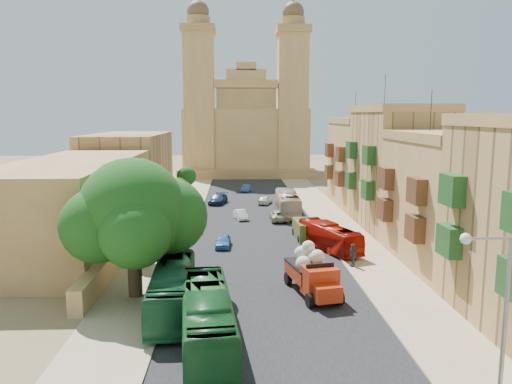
{
  "coord_description": "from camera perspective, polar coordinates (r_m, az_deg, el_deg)",
  "views": [
    {
      "loc": [
        -2.41,
        -30.19,
        12.67
      ],
      "look_at": [
        0.0,
        26.0,
        4.0
      ],
      "focal_mm": 35.0,
      "sensor_mm": 36.0,
      "label": 1
    }
  ],
  "objects": [
    {
      "name": "car_white_b",
      "position": [
        71.82,
        1.04,
        -0.91
      ],
      "size": [
        2.57,
        3.8,
        1.2
      ],
      "primitive_type": "imported",
      "rotation": [
        0.0,
        0.0,
        2.78
      ],
      "color": "silver",
      "rests_on": "ground"
    },
    {
      "name": "bus_red_east",
      "position": [
        48.09,
        8.33,
        -5.07
      ],
      "size": [
        5.08,
        9.14,
        2.5
      ],
      "primitive_type": "imported",
      "rotation": [
        0.0,
        0.0,
        3.5
      ],
      "color": "#9B0C03",
      "rests_on": "ground"
    },
    {
      "name": "pedestrian_c",
      "position": [
        43.21,
        10.99,
        -7.09
      ],
      "size": [
        0.81,
        1.25,
        1.97
      ],
      "primitive_type": "imported",
      "rotation": [
        0.0,
        0.0,
        5.02
      ],
      "color": "#393B40",
      "rests_on": "ground"
    },
    {
      "name": "car_cream",
      "position": [
        60.62,
        2.65,
        -2.69
      ],
      "size": [
        2.23,
        4.7,
        1.3
      ],
      "primitive_type": "imported",
      "rotation": [
        0.0,
        0.0,
        3.16
      ],
      "color": "#B9AB92",
      "rests_on": "ground"
    },
    {
      "name": "olive_pickup",
      "position": [
        52.06,
        5.61,
        -4.35
      ],
      "size": [
        2.26,
        4.57,
        1.84
      ],
      "color": "#505B22",
      "rests_on": "ground"
    },
    {
      "name": "ficus_tree",
      "position": [
        35.57,
        -13.77,
        -2.6
      ],
      "size": [
        9.84,
        9.05,
        9.84
      ],
      "color": "#3A2A1D",
      "rests_on": "ground"
    },
    {
      "name": "west_wall",
      "position": [
        52.53,
        -13.51,
        -4.43
      ],
      "size": [
        1.0,
        40.0,
        1.8
      ],
      "primitive_type": "cube",
      "color": "tan",
      "rests_on": "ground"
    },
    {
      "name": "ground",
      "position": [
        32.83,
        2.01,
        -13.94
      ],
      "size": [
        260.0,
        260.0,
        0.0
      ],
      "primitive_type": "plane",
      "color": "#776444"
    },
    {
      "name": "kerb_west",
      "position": [
        61.67,
        -6.68,
        -3.1
      ],
      "size": [
        0.25,
        140.0,
        0.12
      ],
      "primitive_type": "cube",
      "color": "tan",
      "rests_on": "ground"
    },
    {
      "name": "car_white_a",
      "position": [
        61.42,
        -1.75,
        -2.6
      ],
      "size": [
        1.96,
        3.65,
        1.14
      ],
      "primitive_type": "imported",
      "rotation": [
        0.0,
        0.0,
        0.23
      ],
      "color": "white",
      "rests_on": "ground"
    },
    {
      "name": "sidewalk_east",
      "position": [
        62.65,
        8.57,
        -3.0
      ],
      "size": [
        5.0,
        140.0,
        0.01
      ],
      "primitive_type": "cube",
      "color": "tan",
      "rests_on": "ground"
    },
    {
      "name": "townhouse_c",
      "position": [
        58.45,
        15.89,
        2.77
      ],
      "size": [
        9.0,
        14.0,
        17.4
      ],
      "color": "tan",
      "rests_on": "ground"
    },
    {
      "name": "car_dkblue",
      "position": [
        72.19,
        -4.35,
        -0.8
      ],
      "size": [
        3.09,
        5.24,
        1.43
      ],
      "primitive_type": "imported",
      "rotation": [
        0.0,
        0.0,
        -0.24
      ],
      "color": "#112040",
      "rests_on": "ground"
    },
    {
      "name": "bus_green_south",
      "position": [
        28.48,
        -5.63,
        -14.22
      ],
      "size": [
        3.76,
        11.49,
        3.14
      ],
      "primitive_type": "imported",
      "rotation": [
        0.0,
        0.0,
        0.1
      ],
      "color": "#195826",
      "rests_on": "ground"
    },
    {
      "name": "car_blue_a",
      "position": [
        48.71,
        -3.78,
        -5.61
      ],
      "size": [
        1.6,
        3.58,
        1.19
      ],
      "primitive_type": "imported",
      "rotation": [
        0.0,
        0.0,
        -0.06
      ],
      "color": "#3876BB",
      "rests_on": "ground"
    },
    {
      "name": "sidewalk_west",
      "position": [
        61.92,
        -8.99,
        -3.15
      ],
      "size": [
        5.0,
        140.0,
        0.01
      ],
      "primitive_type": "cube",
      "color": "tan",
      "rests_on": "ground"
    },
    {
      "name": "car_blue_b",
      "position": [
        83.42,
        -1.12,
        0.42
      ],
      "size": [
        2.02,
        3.65,
        1.14
      ],
      "primitive_type": "imported",
      "rotation": [
        0.0,
        0.0,
        -0.25
      ],
      "color": "#3350A0",
      "rests_on": "ground"
    },
    {
      "name": "bus_green_north",
      "position": [
        33.38,
        -9.52,
        -10.91
      ],
      "size": [
        3.0,
        10.88,
        3.0
      ],
      "primitive_type": "imported",
      "rotation": [
        0.0,
        0.0,
        0.04
      ],
      "color": "#17532E",
      "rests_on": "ground"
    },
    {
      "name": "bus_cream_east",
      "position": [
        64.03,
        3.63,
        -1.29
      ],
      "size": [
        2.77,
        10.88,
        3.02
      ],
      "primitive_type": "imported",
      "rotation": [
        0.0,
        0.0,
        3.12
      ],
      "color": "#C1AE9A",
      "rests_on": "ground"
    },
    {
      "name": "kerb_east",
      "position": [
        62.21,
        6.3,
        -2.98
      ],
      "size": [
        0.25,
        140.0,
        0.12
      ],
      "primitive_type": "cube",
      "color": "tan",
      "rests_on": "ground"
    },
    {
      "name": "townhouse_d",
      "position": [
        71.88,
        12.37,
        3.36
      ],
      "size": [
        9.0,
        14.0,
        15.9
      ],
      "color": "tan",
      "rests_on": "ground"
    },
    {
      "name": "church",
      "position": [
        108.88,
        -1.2,
        7.1
      ],
      "size": [
        28.0,
        22.5,
        36.3
      ],
      "color": "tan",
      "rests_on": "ground"
    },
    {
      "name": "west_building_mid",
      "position": [
        76.2,
        -14.27,
        2.72
      ],
      "size": [
        10.0,
        22.0,
        10.0
      ],
      "primitive_type": "cube",
      "color": "tan",
      "rests_on": "ground"
    },
    {
      "name": "streetlamp",
      "position": [
        22.12,
        25.58,
        -11.86
      ],
      "size": [
        2.11,
        0.44,
        8.22
      ],
      "color": "gray",
      "rests_on": "ground"
    },
    {
      "name": "west_building_low",
      "position": [
        51.35,
        -20.1,
        -1.27
      ],
      "size": [
        10.0,
        28.0,
        8.4
      ],
      "primitive_type": "cube",
      "color": "#9D7544",
      "rests_on": "ground"
    },
    {
      "name": "street_tree_b",
      "position": [
        55.51,
        -10.28,
        -1.08
      ],
      "size": [
        3.23,
        3.23,
        4.96
      ],
      "color": "#3A2A1D",
      "rests_on": "ground"
    },
    {
      "name": "street_tree_a",
      "position": [
        43.83,
        -12.39,
        -3.46
      ],
      "size": [
        3.44,
        3.44,
        5.3
      ],
      "color": "#3A2A1D",
      "rests_on": "ground"
    },
    {
      "name": "road_surface",
      "position": [
        61.56,
        -0.16,
        -3.11
      ],
      "size": [
        14.0,
        140.0,
        0.01
      ],
      "primitive_type": "cube",
      "color": "black",
      "rests_on": "ground"
    },
    {
      "name": "pedestrian_a",
      "position": [
        44.7,
        11.08,
        -6.77
      ],
      "size": [
        0.62,
        0.42,
        1.66
      ],
      "primitive_type": "imported",
      "rotation": [
        0.0,
        0.0,
        3.19
      ],
      "color": "#29242D",
      "rests_on": "ground"
    },
    {
      "name": "street_tree_c",
      "position": [
        67.33,
        -8.9,
        0.38
      ],
      "size": [
        2.9,
        2.9,
        4.46
      ],
      "color": "#3A2A1D",
      "rests_on": "ground"
    },
    {
      "name": "red_truck",
      "position": [
        36.17,
        6.49,
        -9.09
      ],
      "size": [
        3.61,
        6.62,
        3.68
      ],
      "color": "#B1270D",
      "rests_on": "ground"
    },
    {
      "name": "street_tree_d",
      "position": [
        79.13,
        -7.95,
        1.77
      ],
      "size": [
        3.07,
        3.07,
        4.72
      ],
      "color": "#3A2A1D",
      "rests_on": "ground"
    },
    {
      "name": "townhouse_b",
      "position": [
        45.64,
        21.3,
        -0.68
      ],
      "size": [
        9.0,
        14.0,
        14.9
      ],
      "color": "tan",
      "rests_on": "ground"
    }
  ]
}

